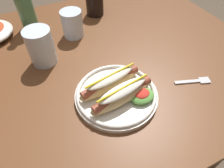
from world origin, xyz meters
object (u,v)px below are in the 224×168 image
Objects in this scene: water_cup at (72,24)px; glass_bottle at (25,6)px; fork at (195,81)px; hot_dog_plate at (117,92)px; extra_cup at (41,47)px; soda_cup at (95,4)px.

glass_bottle is (-0.15, 0.14, 0.04)m from water_cup.
fork is 0.48× the size of glass_bottle.
extra_cup is (-0.16, 0.26, 0.04)m from hot_dog_plate.
soda_cup reaches higher than fork.
hot_dog_plate is 0.38m from water_cup.
soda_cup is 0.80× the size of extra_cup.
soda_cup is 0.38m from extra_cup.
hot_dog_plate is 0.31m from extra_cup.
extra_cup is 0.53× the size of glass_bottle.
hot_dog_plate is 2.45× the size of soda_cup.
glass_bottle is (-0.30, 0.02, 0.04)m from soda_cup.
fork is 1.12× the size of water_cup.
extra_cup reaches higher than hot_dog_plate.
water_cup is at bearing -43.23° from glass_bottle.
extra_cup is (-0.30, -0.24, 0.01)m from soda_cup.
extra_cup is 0.26m from glass_bottle.
water_cup is at bearing -140.07° from soda_cup.
water_cup reaches higher than fork.
soda_cup is 0.30m from glass_bottle.
extra_cup is at bearing -141.30° from soda_cup.
soda_cup is at bearing 38.70° from extra_cup.
extra_cup is at bearing -142.57° from water_cup.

